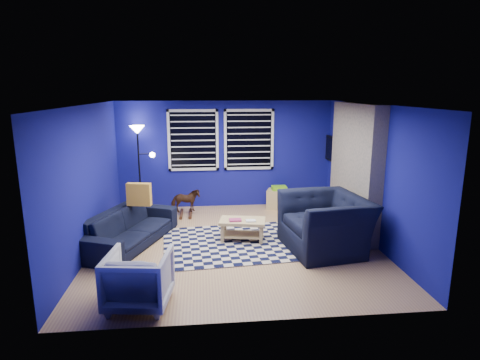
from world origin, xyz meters
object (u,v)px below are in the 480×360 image
Objects in this scene: tv at (334,150)px; armchair_bent at (139,279)px; floor_lamp at (139,142)px; sofa at (130,227)px; coffee_table at (242,225)px; armchair_big at (325,223)px; rocking_horse at (185,201)px; cabinet at (279,199)px.

armchair_bent is at bearing -134.18° from tv.
floor_lamp is (-0.54, 4.22, 1.25)m from armchair_bent.
sofa is 1.11× the size of floor_lamp.
armchair_bent is at bearing -126.11° from coffee_table.
floor_lamp is (-3.50, 2.62, 1.14)m from armchair_big.
armchair_bent is 4.43m from floor_lamp.
rocking_horse is at bearing 124.02° from coffee_table.
armchair_big reaches higher than sofa.
cabinet is at bearing -87.25° from rocking_horse.
floor_lamp reaches higher than tv.
floor_lamp is at bearing -135.43° from armchair_big.
tv reaches higher than cabinet.
cabinet is 3.47m from floor_lamp.
sofa is at bearing -128.22° from cabinet.
armchair_bent is 1.28× the size of rocking_horse.
armchair_bent is at bearing 167.03° from rocking_horse.
cabinet is (-0.32, 2.52, -0.24)m from armchair_big.
cabinet is at bearing -1.87° from floor_lamp.
rocking_horse is at bearing -89.40° from armchair_bent.
coffee_table is (1.10, -1.63, -0.05)m from rocking_horse.
sofa is 3.68m from cabinet.
armchair_big is at bearing -144.03° from armchair_bent.
tv reaches higher than rocking_horse.
floor_lamp reaches higher than rocking_horse.
sofa is at bearing 179.73° from coffee_table.
rocking_horse reaches higher than cabinet.
sofa is 3.48× the size of cabinet.
cabinet is (2.17, 0.33, -0.10)m from rocking_horse.
armchair_bent reaches higher than sofa.
tv is 0.46× the size of sofa.
floor_lamp is (-2.11, 2.06, 1.32)m from coffee_table.
tv is 3.13m from coffee_table.
floor_lamp reaches higher than sofa.
floor_lamp is (-4.40, 0.25, 0.21)m from tv.
armchair_big is at bearing -137.19° from rocking_horse.
armchair_bent is at bearing -102.97° from cabinet.
tv is 4.82m from sofa.
armchair_big is 3.37m from armchair_bent.
rocking_horse is 0.69× the size of coffee_table.
rocking_horse is (0.95, 1.62, 0.02)m from sofa.
sofa is 3.49m from armchair_big.
rocking_horse is at bearing -151.62° from cabinet.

